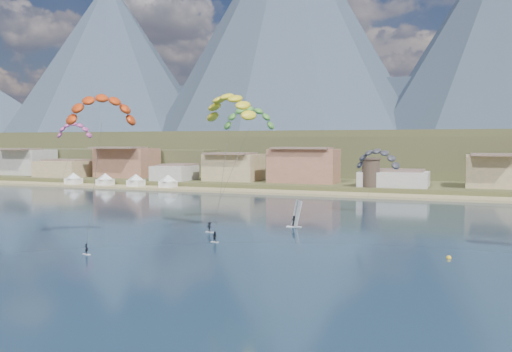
# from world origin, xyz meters

# --- Properties ---
(ground) EXTENTS (2400.00, 2400.00, 0.00)m
(ground) POSITION_xyz_m (0.00, 0.00, 0.00)
(ground) COLOR #0D1B31
(ground) RESTS_ON ground
(beach) EXTENTS (2200.00, 12.00, 0.90)m
(beach) POSITION_xyz_m (0.00, 106.00, 0.25)
(beach) COLOR tan
(beach) RESTS_ON ground
(land) EXTENTS (2200.00, 900.00, 4.00)m
(land) POSITION_xyz_m (0.00, 560.00, 0.00)
(land) COLOR brown
(land) RESTS_ON ground
(foothills) EXTENTS (940.00, 210.00, 18.00)m
(foothills) POSITION_xyz_m (22.39, 232.47, 9.08)
(foothills) COLOR brown
(foothills) RESTS_ON ground
(mountain_ridge) EXTENTS (2060.00, 480.00, 400.00)m
(mountain_ridge) POSITION_xyz_m (-14.60, 823.65, 150.31)
(mountain_ridge) COLOR #2D374B
(mountain_ridge) RESTS_ON ground
(town) EXTENTS (400.00, 24.00, 12.00)m
(town) POSITION_xyz_m (-40.00, 122.00, 8.00)
(town) COLOR beige
(town) RESTS_ON ground
(watchtower) EXTENTS (5.82, 5.82, 8.60)m
(watchtower) POSITION_xyz_m (5.00, 114.00, 6.37)
(watchtower) COLOR #47382D
(watchtower) RESTS_ON ground
(beach_tents) EXTENTS (43.40, 6.40, 5.00)m
(beach_tents) POSITION_xyz_m (-76.25, 106.00, 3.71)
(beach_tents) COLOR white
(beach_tents) RESTS_ON ground
(kitesurfer_red) EXTENTS (10.84, 13.24, 23.44)m
(kitesurfer_red) POSITION_xyz_m (-20.58, 21.29, 20.76)
(kitesurfer_red) COLOR silver
(kitesurfer_red) RESTS_ON ground
(kitesurfer_yellow) EXTENTS (11.13, 13.43, 24.45)m
(kitesurfer_yellow) POSITION_xyz_m (-6.54, 37.09, 21.67)
(kitesurfer_yellow) COLOR silver
(kitesurfer_yellow) RESTS_ON ground
(kitesurfer_green) EXTENTS (10.27, 13.70, 22.97)m
(kitesurfer_green) POSITION_xyz_m (-6.50, 45.54, 20.06)
(kitesurfer_green) COLOR silver
(kitesurfer_green) RESTS_ON ground
(distant_kite_pink) EXTENTS (9.89, 7.54, 21.82)m
(distant_kite_pink) POSITION_xyz_m (-64.93, 69.84, 18.97)
(distant_kite_pink) COLOR #262626
(distant_kite_pink) RESTS_ON ground
(distant_kite_dark) EXTENTS (10.21, 6.81, 15.84)m
(distant_kite_dark) POSITION_xyz_m (13.27, 69.51, 12.39)
(distant_kite_dark) COLOR #262626
(distant_kite_dark) RESTS_ON ground
(windsurfer) EXTENTS (2.75, 2.98, 4.85)m
(windsurfer) POSITION_xyz_m (2.09, 46.32, 1.54)
(windsurfer) COLOR silver
(windsurfer) RESTS_ON ground
(buoy) EXTENTS (0.64, 0.64, 0.64)m
(buoy) POSITION_xyz_m (28.53, 28.02, 0.11)
(buoy) COLOR yellow
(buoy) RESTS_ON ground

